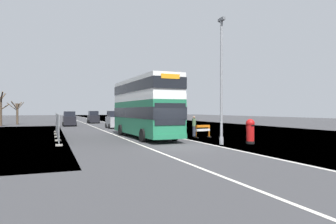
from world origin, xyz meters
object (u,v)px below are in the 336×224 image
at_px(red_pillar_postbox, 250,130).
at_px(car_oncoming_near, 114,120).
at_px(double_decker_bus, 144,107).
at_px(roadworks_barrier, 203,130).
at_px(car_receding_far, 93,117).
at_px(car_far_side, 68,117).
at_px(lamppost_foreground, 221,85).
at_px(car_receding_mid, 69,119).
at_px(pedestrian_at_kerb, 194,126).

distance_m(red_pillar_postbox, car_oncoming_near, 22.45).
xyz_separation_m(double_decker_bus, roadworks_barrier, (4.67, -1.79, -2.00)).
bearing_deg(double_decker_bus, car_receding_far, 90.39).
bearing_deg(red_pillar_postbox, double_decker_bus, 127.93).
relative_size(car_receding_far, car_far_side, 1.04).
distance_m(lamppost_foreground, car_receding_far, 38.64).
distance_m(roadworks_barrier, car_far_side, 40.75).
height_order(red_pillar_postbox, car_oncoming_near, car_oncoming_near).
height_order(double_decker_bus, red_pillar_postbox, double_decker_bus).
bearing_deg(roadworks_barrier, double_decker_bus, 159.05).
xyz_separation_m(double_decker_bus, car_far_side, (-4.29, 37.96, -1.66)).
relative_size(lamppost_foreground, car_far_side, 2.25).
distance_m(car_receding_far, car_far_side, 7.62).
bearing_deg(car_receding_mid, lamppost_foreground, -74.18).
height_order(lamppost_foreground, car_far_side, lamppost_foreground).
relative_size(car_receding_mid, pedestrian_at_kerb, 2.26).
distance_m(lamppost_foreground, roadworks_barrier, 6.21).
bearing_deg(pedestrian_at_kerb, red_pillar_postbox, -81.92).
height_order(red_pillar_postbox, roadworks_barrier, red_pillar_postbox).
bearing_deg(double_decker_bus, car_far_side, 96.45).
bearing_deg(double_decker_bus, red_pillar_postbox, -52.07).
xyz_separation_m(roadworks_barrier, car_receding_mid, (-9.56, 24.30, 0.37)).
distance_m(double_decker_bus, red_pillar_postbox, 9.21).
distance_m(roadworks_barrier, pedestrian_at_kerb, 1.53).
xyz_separation_m(car_receding_mid, car_receding_far, (4.67, 9.02, 0.01)).
bearing_deg(lamppost_foreground, double_decker_bus, 116.69).
distance_m(double_decker_bus, car_far_side, 38.24).
distance_m(car_receding_far, pedestrian_at_kerb, 32.18).
relative_size(double_decker_bus, car_far_side, 2.93).
distance_m(lamppost_foreground, car_far_side, 45.55).
bearing_deg(car_far_side, car_receding_far, -57.62).
distance_m(car_receding_mid, car_receding_far, 10.15).
distance_m(double_decker_bus, pedestrian_at_kerb, 4.92).
height_order(lamppost_foreground, red_pillar_postbox, lamppost_foreground).
bearing_deg(double_decker_bus, car_receding_mid, 102.24).
bearing_deg(car_receding_mid, red_pillar_postbox, -70.59).
distance_m(double_decker_bus, car_receding_far, 31.57).
height_order(red_pillar_postbox, car_receding_far, car_receding_far).
bearing_deg(car_far_side, roadworks_barrier, -77.29).
relative_size(double_decker_bus, car_oncoming_near, 2.92).
height_order(red_pillar_postbox, car_receding_mid, car_receding_mid).
bearing_deg(car_far_side, double_decker_bus, -83.55).
xyz_separation_m(lamppost_foreground, red_pillar_postbox, (2.13, -0.31, -3.13)).
relative_size(car_oncoming_near, pedestrian_at_kerb, 2.13).
relative_size(red_pillar_postbox, car_receding_far, 0.43).
bearing_deg(roadworks_barrier, pedestrian_at_kerb, 93.17).
xyz_separation_m(car_receding_far, pedestrian_at_kerb, (4.80, -31.82, -0.12)).
bearing_deg(red_pillar_postbox, car_far_side, 102.33).
xyz_separation_m(car_oncoming_near, car_far_side, (-4.64, 23.27, -0.06)).
height_order(car_oncoming_near, car_receding_far, car_oncoming_near).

